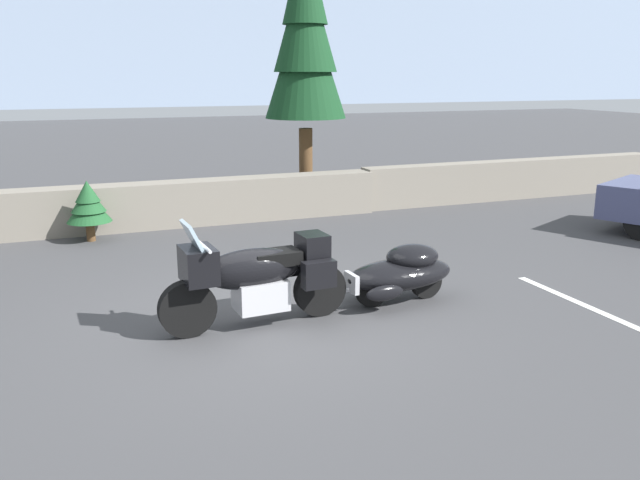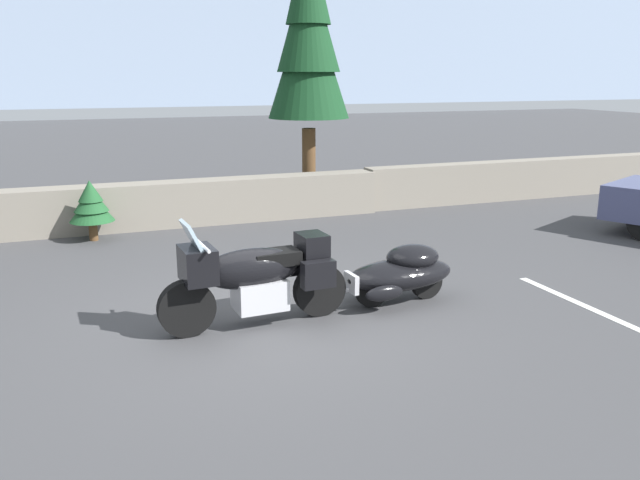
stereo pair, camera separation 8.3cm
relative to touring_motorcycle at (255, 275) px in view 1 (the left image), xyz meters
The scene contains 8 objects.
ground_plane 0.64m from the touring_motorcycle, 33.49° to the left, with size 80.00×80.00×0.00m, color #424244.
stone_guard_wall 5.75m from the touring_motorcycle, 92.35° to the left, with size 24.00×0.61×0.94m.
distant_ridgeline 96.03m from the touring_motorcycle, 89.92° to the left, with size 240.00×80.00×16.00m, color #8C9EB7.
touring_motorcycle is the anchor object (origin of this frame).
car_shaped_trailer 2.00m from the touring_motorcycle, ahead, with size 2.22×0.81×0.76m.
pine_tree_tall 8.17m from the touring_motorcycle, 65.34° to the left, with size 1.80×1.80×6.01m.
pine_sapling_near 5.29m from the touring_motorcycle, 108.07° to the left, with size 0.79×0.79×1.09m.
parking_stripe_marker 4.43m from the touring_motorcycle, 18.73° to the right, with size 0.12×3.60×0.01m, color silver.
Camera 1 is at (-2.10, -7.18, 2.90)m, focal length 36.75 mm.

